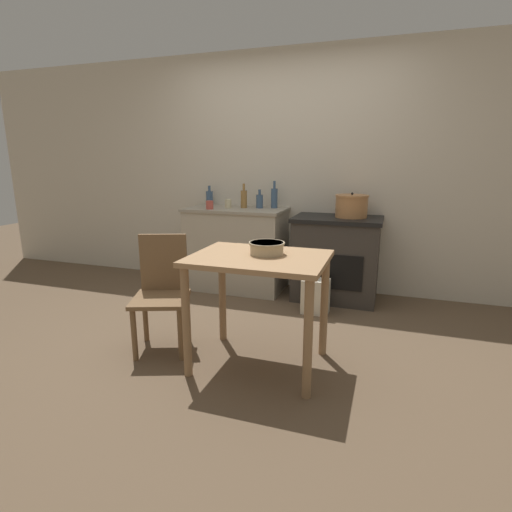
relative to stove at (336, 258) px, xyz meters
name	(u,v)px	position (x,y,z in m)	size (l,w,h in m)	color
ground_plane	(237,340)	(-0.60, -1.27, -0.43)	(14.00, 14.00, 0.00)	brown
wall_back	(288,173)	(-0.60, 0.32, 0.85)	(8.00, 0.07, 2.55)	beige
counter_cabinet	(237,249)	(-1.10, 0.00, 0.02)	(1.08, 0.60, 0.90)	#B2A893
stove	(336,258)	(0.00, 0.00, 0.00)	(0.87, 0.61, 0.85)	#38332D
work_table	(259,276)	(-0.31, -1.58, 0.22)	(0.90, 0.69, 0.79)	#A87F56
chair	(162,290)	(-1.10, -1.53, 0.03)	(0.51, 0.51, 0.86)	brown
flour_sack	(315,296)	(-0.11, -0.48, -0.27)	(0.25, 0.18, 0.33)	beige
stock_pot	(352,206)	(0.12, 0.03, 0.54)	(0.33, 0.33, 0.25)	#B77A47
mixing_bowl_large	(267,248)	(-0.28, -1.52, 0.41)	(0.24, 0.24, 0.08)	tan
bottle_far_left	(260,201)	(-0.86, 0.08, 0.55)	(0.08, 0.08, 0.20)	#3D5675
bottle_left	(210,198)	(-1.50, 0.19, 0.56)	(0.08, 0.08, 0.22)	#3D5675
bottle_mid_left	(244,199)	(-1.02, 0.04, 0.57)	(0.07, 0.07, 0.26)	olive
bottle_center_left	(274,198)	(-0.71, 0.14, 0.59)	(0.07, 0.07, 0.29)	#3D5675
cup_center	(210,205)	(-1.32, -0.19, 0.52)	(0.08, 0.08, 0.09)	#B74C42
cup_center_right	(228,204)	(-1.18, -0.02, 0.52)	(0.07, 0.07, 0.09)	beige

